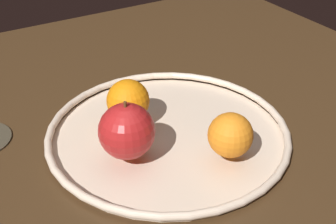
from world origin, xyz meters
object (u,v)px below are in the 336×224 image
Objects in this scene: fruit_bowl at (168,132)px; orange_center at (128,101)px; apple at (127,131)px; orange_front_right at (230,135)px.

fruit_bowl is 5.59× the size of orange_center.
apple is at bearing 108.35° from fruit_bowl.
apple is 14.94cm from orange_front_right.
orange_center reaches higher than fruit_bowl.
orange_front_right is at bearing -151.98° from orange_center.
orange_center is at bearing 36.99° from fruit_bowl.
orange_center is (5.55, 4.18, 4.38)cm from fruit_bowl.
fruit_bowl is 10.36cm from apple.
fruit_bowl is 5.88× the size of orange_front_right.
orange_front_right is (-7.52, -12.89, -0.82)cm from apple.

